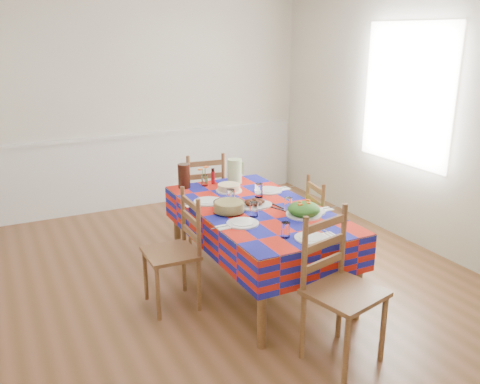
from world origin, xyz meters
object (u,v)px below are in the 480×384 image
object	(u,v)px
chair_near	(339,290)
tea_pitcher	(184,176)
chair_right	(326,224)
green_pitcher	(235,171)
chair_left	(176,252)
dining_table	(257,216)
meat_platter	(254,204)
chair_far	(203,197)

from	to	relation	value
chair_near	tea_pitcher	bearing A→B (deg)	86.21
chair_right	green_pitcher	bearing A→B (deg)	49.88
chair_left	chair_right	world-z (taller)	chair_left
dining_table	chair_left	xyz separation A→B (m)	(-0.72, -0.00, -0.18)
green_pitcher	chair_left	distance (m)	1.20
green_pitcher	chair_right	distance (m)	1.00
dining_table	chair_near	xyz separation A→B (m)	(-0.01, -1.14, -0.13)
meat_platter	tea_pitcher	xyz separation A→B (m)	(-0.33, 0.77, 0.09)
meat_platter	chair_far	bearing A→B (deg)	89.85
chair_left	meat_platter	bearing A→B (deg)	93.80
chair_far	chair_left	world-z (taller)	chair_far
chair_near	chair_right	size ratio (longest dim) A/B	1.17
chair_near	chair_left	world-z (taller)	chair_near
tea_pitcher	chair_left	bearing A→B (deg)	-115.84
chair_far	chair_right	world-z (taller)	chair_far
meat_platter	tea_pitcher	distance (m)	0.84
tea_pitcher	chair_far	bearing A→B (deg)	46.41
chair_right	dining_table	bearing A→B (deg)	101.70
meat_platter	chair_right	distance (m)	0.80
dining_table	chair_left	world-z (taller)	chair_left
green_pitcher	chair_far	xyz separation A→B (m)	(-0.16, 0.42, -0.36)
meat_platter	chair_left	distance (m)	0.77
meat_platter	chair_near	world-z (taller)	chair_near
tea_pitcher	chair_near	xyz separation A→B (m)	(0.33, -1.94, -0.32)
meat_platter	chair_near	bearing A→B (deg)	-90.09
chair_far	chair_left	bearing A→B (deg)	65.95
tea_pitcher	chair_right	distance (m)	1.38
chair_left	chair_right	bearing A→B (deg)	91.78
green_pitcher	chair_left	bearing A→B (deg)	-140.42
chair_left	chair_right	distance (m)	1.45
tea_pitcher	chair_near	size ratio (longest dim) A/B	0.22
chair_near	chair_left	xyz separation A→B (m)	(-0.71, 1.14, -0.04)
dining_table	chair_far	size ratio (longest dim) A/B	1.92
tea_pitcher	chair_left	size ratio (longest dim) A/B	0.25
tea_pitcher	chair_right	bearing A→B (deg)	-36.43
dining_table	chair_near	world-z (taller)	chair_near
green_pitcher	chair_right	bearing A→B (deg)	-51.21
green_pitcher	tea_pitcher	xyz separation A→B (m)	(-0.49, 0.07, -0.00)
meat_platter	chair_near	xyz separation A→B (m)	(-0.00, -1.17, -0.24)
meat_platter	chair_near	size ratio (longest dim) A/B	0.31
chair_far	tea_pitcher	bearing A→B (deg)	54.45
dining_table	green_pitcher	xyz separation A→B (m)	(0.15, 0.72, 0.19)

